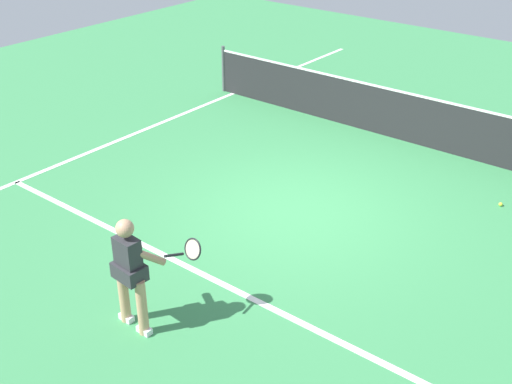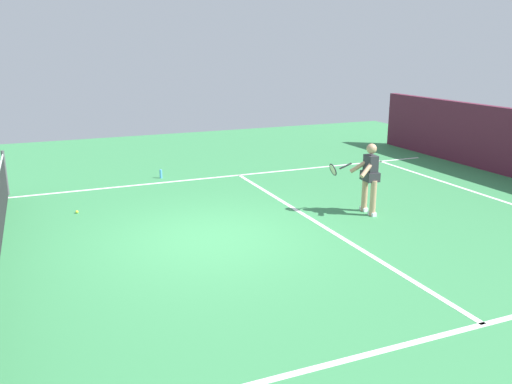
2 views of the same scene
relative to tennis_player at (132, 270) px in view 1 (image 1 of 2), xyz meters
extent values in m
plane|color=#38844C|center=(-0.14, 3.64, -0.85)|extent=(25.08, 25.08, 0.00)
cube|color=white|center=(-0.14, 1.32, -0.84)|extent=(9.03, 0.10, 0.01)
cube|color=white|center=(-4.65, 3.64, -0.84)|extent=(0.10, 17.29, 0.01)
cylinder|color=#4C4C51|center=(-4.95, 7.33, -0.29)|extent=(0.08, 0.08, 1.11)
cube|color=#232326|center=(-0.14, 7.33, -0.35)|extent=(9.55, 0.02, 0.99)
cube|color=white|center=(-0.14, 7.33, 0.16)|extent=(9.55, 0.02, 0.04)
cylinder|color=tan|center=(-0.19, -0.02, -0.46)|extent=(0.13, 0.13, 0.78)
cylinder|color=tan|center=(0.17, -0.04, -0.46)|extent=(0.13, 0.13, 0.78)
cube|color=white|center=(-0.19, -0.02, -0.81)|extent=(0.20, 0.10, 0.08)
cube|color=white|center=(0.17, -0.04, -0.81)|extent=(0.20, 0.10, 0.08)
cube|color=#2D2D33|center=(-0.01, -0.03, 0.19)|extent=(0.33, 0.22, 0.52)
cube|color=#2D2D33|center=(-0.01, -0.03, -0.01)|extent=(0.42, 0.31, 0.20)
sphere|color=tan|center=(-0.01, -0.03, 0.59)|extent=(0.22, 0.22, 0.22)
cylinder|color=tan|center=(-0.15, 0.13, 0.21)|extent=(0.25, 0.48, 0.37)
cylinder|color=tan|center=(0.15, 0.11, 0.21)|extent=(0.31, 0.46, 0.37)
cylinder|color=black|center=(0.36, 0.37, 0.17)|extent=(0.06, 0.30, 0.14)
torus|color=black|center=(0.38, 0.66, 0.11)|extent=(0.29, 0.14, 0.28)
cylinder|color=beige|center=(0.38, 0.66, 0.11)|extent=(0.25, 0.11, 0.23)
sphere|color=#D1E533|center=(2.45, 5.88, -0.81)|extent=(0.07, 0.07, 0.07)
camera|label=1|loc=(5.19, -4.11, 4.52)|focal=45.79mm
camera|label=2|loc=(-9.21, 6.49, 2.69)|focal=36.84mm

